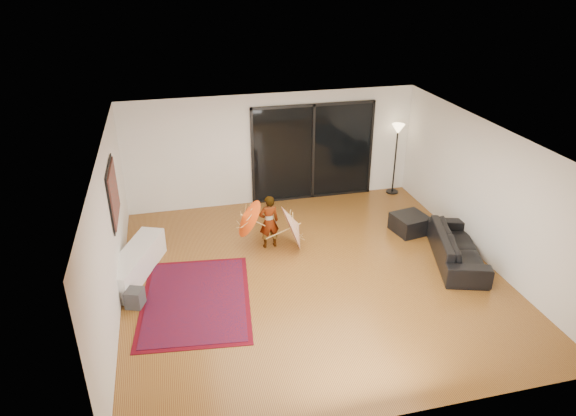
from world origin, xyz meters
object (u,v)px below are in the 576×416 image
object	(u,v)px
ottoman	(410,223)
child	(269,222)
sofa	(458,247)
media_console	(135,263)

from	to	relation	value
ottoman	child	size ratio (longest dim) A/B	0.59
sofa	child	xyz separation A→B (m)	(-3.52, 1.44, 0.27)
media_console	ottoman	world-z (taller)	media_console
media_console	ottoman	bearing A→B (deg)	25.70
media_console	sofa	size ratio (longest dim) A/B	0.90
media_console	child	bearing A→B (deg)	32.02
ottoman	child	world-z (taller)	child
media_console	ottoman	xyz separation A→B (m)	(5.83, 0.39, -0.07)
sofa	child	world-z (taller)	child
ottoman	media_console	bearing A→B (deg)	-176.20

